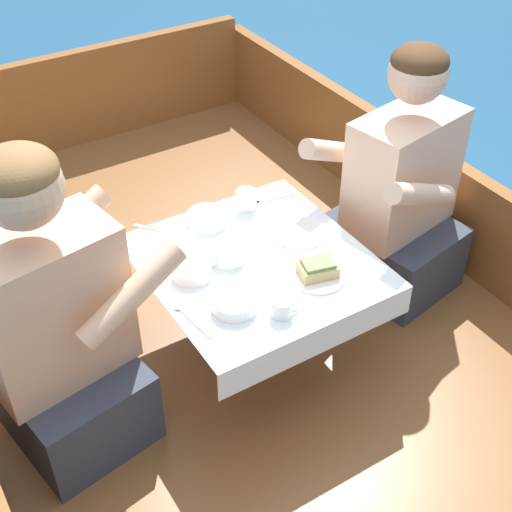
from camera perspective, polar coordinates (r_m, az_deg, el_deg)
The scene contains 20 objects.
ground_plane at distance 2.73m, azimuth -0.99°, elevation -10.02°, with size 60.00×60.00×0.00m, color navy.
boat_deck at distance 2.64m, azimuth -1.02°, elevation -8.20°, with size 1.94×3.29×0.25m, color brown.
gunwale_starboard at distance 2.90m, azimuth 15.10°, elevation 3.78°, with size 0.06×3.29×0.41m, color brown.
bow_coaming at distance 3.66m, azimuth -14.56°, elevation 12.02°, with size 1.82×0.06×0.47m, color brown.
cockpit_table at distance 2.26m, azimuth 0.00°, elevation -1.24°, with size 0.67×0.70×0.39m.
person_port at distance 2.07m, azimuth -15.59°, elevation -5.82°, with size 0.57×0.52×0.98m.
person_starboard at distance 2.60m, azimuth 11.33°, elevation 4.56°, with size 0.57×0.52×0.94m.
plate_sandwich at distance 2.18m, azimuth 4.94°, elevation -1.55°, with size 0.18×0.18×0.01m.
plate_bread at distance 2.34m, azimuth 3.47°, elevation 1.89°, with size 0.18×0.18×0.01m.
sandwich at distance 2.16m, azimuth 4.98°, elevation -0.99°, with size 0.13×0.11×0.05m.
bowl_port_near at distance 2.22m, azimuth -2.33°, elevation 0.20°, with size 0.12×0.12×0.04m.
bowl_starboard_near at distance 2.05m, azimuth -1.72°, elevation -3.72°, with size 0.13×0.13×0.04m.
bowl_center_far at distance 2.17m, azimuth -5.17°, elevation -1.11°, with size 0.12×0.12×0.04m.
bowl_port_far at distance 2.38m, azimuth -3.97°, elevation 3.07°, with size 0.13×0.13×0.04m.
coffee_cup_port at distance 2.44m, azimuth -0.76°, elevation 4.57°, with size 0.10×0.07×0.07m.
coffee_cup_starboard at distance 2.28m, azimuth -6.48°, elevation 1.28°, with size 0.11×0.08×0.06m.
coffee_cup_center at distance 2.03m, azimuth 2.11°, elevation -4.03°, with size 0.09×0.07×0.05m.
utensil_spoon_center at distance 2.05m, azimuth -5.51°, elevation -4.72°, with size 0.04×0.17×0.01m.
utensil_knife_starboard at distance 2.38m, azimuth -7.88°, elevation 2.10°, with size 0.12×0.14×0.00m.
utensil_fork_starboard at distance 2.50m, azimuth 0.99°, elevation 4.51°, with size 0.17×0.04×0.00m.
Camera 1 is at (-0.91, -1.56, 2.05)m, focal length 50.00 mm.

